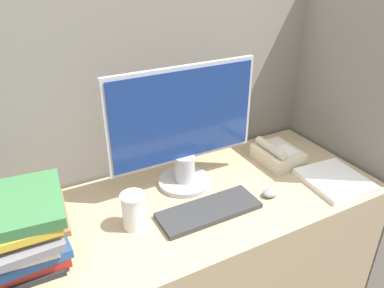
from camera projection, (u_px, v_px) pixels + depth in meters
cubicle_panel_rear at (156, 154)px, 1.70m from camera, size 1.91×0.04×1.52m
cubicle_panel_right at (337, 145)px, 1.78m from camera, size 0.04×0.69×1.52m
desk at (193, 269)px, 1.61m from camera, size 1.51×0.63×0.73m
monitor at (184, 131)px, 1.43m from camera, size 0.60×0.22×0.49m
keyboard at (209, 210)px, 1.37m from camera, size 0.38×0.14×0.02m
mouse at (270, 193)px, 1.46m from camera, size 0.07×0.05×0.03m
coffee_cup at (134, 211)px, 1.28m from camera, size 0.09×0.09×0.13m
book_stack at (25, 229)px, 1.12m from camera, size 0.26×0.32×0.22m
desk_telephone at (277, 155)px, 1.68m from camera, size 0.16×0.20×0.10m
paper_pile at (335, 180)px, 1.54m from camera, size 0.26×0.28×0.02m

